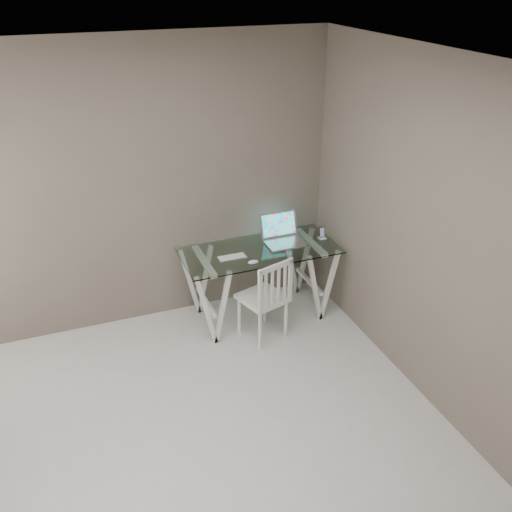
{
  "coord_description": "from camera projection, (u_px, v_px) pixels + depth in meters",
  "views": [
    {
      "loc": [
        -0.62,
        -2.68,
        3.21
      ],
      "look_at": [
        1.02,
        1.53,
        0.85
      ],
      "focal_mm": 40.0,
      "sensor_mm": 36.0,
      "label": 1
    }
  ],
  "objects": [
    {
      "name": "phone_dock",
      "position": [
        322.0,
        236.0,
        5.65
      ],
      "size": [
        0.06,
        0.06,
        0.12
      ],
      "color": "white",
      "rests_on": "desk"
    },
    {
      "name": "desk",
      "position": [
        259.0,
        282.0,
        5.61
      ],
      "size": [
        1.5,
        0.7,
        0.75
      ],
      "color": "silver",
      "rests_on": "ground"
    },
    {
      "name": "room",
      "position": [
        172.0,
        268.0,
        3.1
      ],
      "size": [
        4.5,
        4.52,
        2.71
      ],
      "color": "beige",
      "rests_on": "ground"
    },
    {
      "name": "chair",
      "position": [
        267.0,
        296.0,
        5.22
      ],
      "size": [
        0.48,
        0.48,
        0.85
      ],
      "rotation": [
        0.0,
        0.0,
        0.3
      ],
      "color": "silver",
      "rests_on": "ground"
    },
    {
      "name": "laptop",
      "position": [
        282.0,
        235.0,
        5.59
      ],
      "size": [
        0.38,
        0.34,
        0.26
      ],
      "color": "silver",
      "rests_on": "desk"
    },
    {
      "name": "keyboard",
      "position": [
        232.0,
        257.0,
        5.3
      ],
      "size": [
        0.27,
        0.12,
        0.01
      ],
      "primitive_type": "cube",
      "color": "silver",
      "rests_on": "desk"
    },
    {
      "name": "mouse",
      "position": [
        253.0,
        262.0,
        5.19
      ],
      "size": [
        0.1,
        0.06,
        0.03
      ],
      "primitive_type": "ellipsoid",
      "color": "silver",
      "rests_on": "desk"
    }
  ]
}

